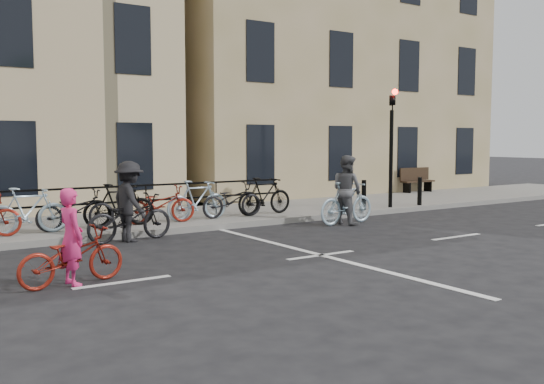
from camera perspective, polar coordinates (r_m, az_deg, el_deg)
ground at (r=11.91m, az=4.64°, el=-5.97°), size 120.00×120.00×0.00m
sidewalk at (r=15.65m, az=-21.43°, el=-3.38°), size 46.00×4.00×0.15m
building_east at (r=27.76m, az=2.51°, el=13.04°), size 14.00×10.00×12.00m
traffic_light at (r=19.07m, az=11.20°, el=5.48°), size 0.18×0.30×3.90m
bollard_east at (r=18.25m, az=8.64°, el=-0.28°), size 0.14×0.14×0.90m
bollard_west at (r=19.95m, az=13.73°, el=0.07°), size 0.14×0.14×0.90m
bench at (r=24.94m, az=13.41°, el=1.21°), size 1.60×0.41×0.97m
parked_bikes at (r=14.96m, az=-16.27°, el=-1.41°), size 11.45×1.23×1.05m
cyclist_pink at (r=9.92m, az=-18.34°, el=-5.34°), size 1.77×0.84×1.52m
cyclist_grey at (r=16.21m, az=7.06°, el=-0.41°), size 1.94×0.95×1.84m
cyclist_dark at (r=13.75m, az=-13.26°, el=-1.65°), size 2.07×1.22×1.79m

